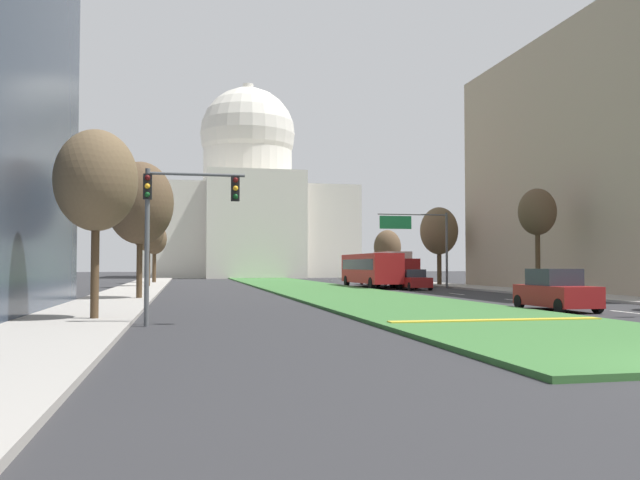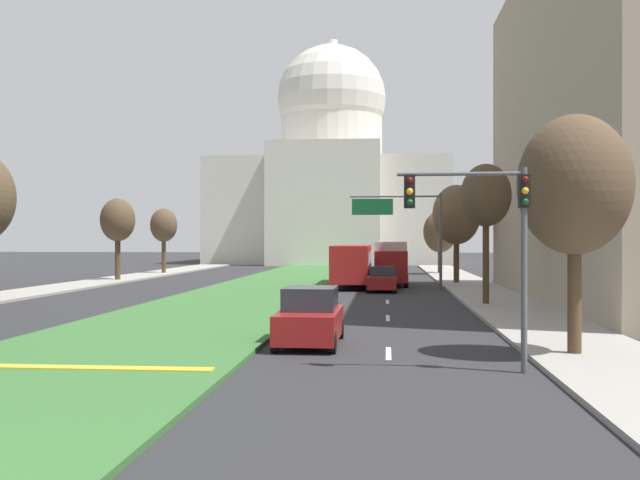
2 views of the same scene
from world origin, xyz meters
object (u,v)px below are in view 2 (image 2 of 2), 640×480
Objects in this scene: capitol_building at (331,181)px; traffic_light_near_right at (490,223)px; street_tree_right_near at (575,186)px; street_tree_right_far at (456,215)px; sedan_lead_stopped at (310,318)px; sedan_midblock at (382,279)px; street_tree_left_distant at (164,226)px; city_bus at (352,262)px; street_tree_left_far at (118,221)px; box_truck_delivery at (391,263)px; overhead_guide_sign at (406,220)px; street_tree_right_mid at (486,197)px; sedan_distant at (389,270)px; street_tree_right_distant at (440,232)px.

traffic_light_near_right is (10.69, -86.83, -8.16)m from capitol_building.
street_tree_right_near is 33.81m from street_tree_right_far.
sedan_lead_stopped is 24.15m from sedan_midblock.
street_tree_left_distant is 0.58× the size of city_bus.
street_tree_left_distant reaches higher than city_bus.
street_tree_right_far is at bearing -3.38° from street_tree_left_far.
capitol_building is 40.00m from street_tree_left_distant.
street_tree_left_distant reaches higher than box_truck_delivery.
overhead_guide_sign is at bearing -80.53° from capitol_building.
street_tree_right_near reaches higher than street_tree_left_distant.
street_tree_right_mid is at bearing -62.25° from sedan_midblock.
sedan_distant is (21.79, 3.36, -4.03)m from street_tree_left_far.
street_tree_right_mid is 1.65× the size of sedan_distant.
box_truck_delivery is (8.38, -52.21, -10.28)m from capitol_building.
overhead_guide_sign is 29.82m from street_tree_left_distant.
capitol_building reaches higher than sedan_lead_stopped.
box_truck_delivery is (-4.68, 16.20, -3.85)m from street_tree_right_mid.
sedan_distant is (0.45, 12.81, 0.07)m from sedan_midblock.
city_bus is at bearing -84.01° from capitol_building.
sedan_midblock is 0.66× the size of box_truck_delivery.
city_bus is (-2.64, -8.00, 0.92)m from sedan_distant.
sedan_distant is at bearing 91.04° from box_truck_delivery.
street_tree_right_far reaches higher than sedan_midblock.
sedan_lead_stopped is at bearing -60.25° from street_tree_left_far.
street_tree_right_near is 15.97m from street_tree_right_mid.
box_truck_delivery is (-5.01, 32.16, -3.22)m from street_tree_right_near.
box_truck_delivery is (2.76, 30.27, 0.82)m from sedan_lead_stopped.
street_tree_left_far reaches higher than sedan_distant.
street_tree_right_far is at bearing 55.09° from sedan_midblock.
box_truck_delivery is at bearing -105.57° from street_tree_right_distant.
traffic_light_near_right is at bearing -137.55° from street_tree_right_near.
street_tree_right_mid is 17.86m from street_tree_right_far.
street_tree_left_far is 1.58× the size of sedan_lead_stopped.
traffic_light_near_right is at bearing -81.33° from city_bus.
street_tree_left_far reaches higher than traffic_light_near_right.
traffic_light_near_right is 28.72m from sedan_midblock.
street_tree_right_far is 1.76× the size of sedan_lead_stopped.
sedan_lead_stopped reaches higher than sedan_distant.
overhead_guide_sign is 1.53× the size of sedan_lead_stopped.
traffic_light_near_right is 3.83m from street_tree_right_near.
street_tree_right_far reaches higher than street_tree_right_near.
street_tree_right_near is 0.63× the size of city_bus.
sedan_midblock is 12.82m from sedan_distant.
box_truck_delivery reaches higher than city_bus.
street_tree_left_far reaches higher than city_bus.
sedan_lead_stopped is 0.97× the size of sedan_distant.
sedan_midblock is 0.39× the size of city_bus.
street_tree_right_mid is at bearing -90.76° from street_tree_right_far.
box_truck_delivery reaches higher than sedan_distant.
street_tree_right_distant is at bearing 90.17° from street_tree_right_near.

